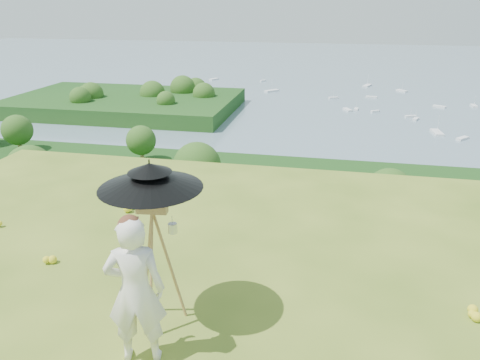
# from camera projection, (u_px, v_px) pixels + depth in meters

# --- Properties ---
(forest_slope) EXTENTS (140.00, 56.00, 22.00)m
(forest_slope) POSITION_uv_depth(u_px,v_px,m) (309.00, 350.00, 46.61)
(forest_slope) COLOR #0E3410
(forest_slope) RESTS_ON bay_water
(shoreline_tier) EXTENTS (170.00, 28.00, 8.00)m
(shoreline_tier) POSITION_uv_depth(u_px,v_px,m) (322.00, 231.00, 85.69)
(shoreline_tier) COLOR #676152
(shoreline_tier) RESTS_ON bay_water
(bay_water) EXTENTS (700.00, 700.00, 0.00)m
(bay_water) POSITION_uv_depth(u_px,v_px,m) (336.00, 80.00, 235.83)
(bay_water) COLOR slate
(bay_water) RESTS_ON ground
(peninsula) EXTENTS (90.00, 60.00, 12.00)m
(peninsula) POSITION_uv_depth(u_px,v_px,m) (124.00, 96.00, 170.46)
(peninsula) COLOR #0E3410
(peninsula) RESTS_ON bay_water
(slope_trees) EXTENTS (110.00, 50.00, 6.00)m
(slope_trees) POSITION_uv_depth(u_px,v_px,m) (318.00, 224.00, 41.59)
(slope_trees) COLOR #284F17
(slope_trees) RESTS_ON forest_slope
(harbor_town) EXTENTS (110.00, 22.00, 5.00)m
(harbor_town) POSITION_uv_depth(u_px,v_px,m) (324.00, 199.00, 83.36)
(harbor_town) COLOR beige
(harbor_town) RESTS_ON shoreline_tier
(moored_boats) EXTENTS (140.00, 140.00, 0.70)m
(moored_boats) POSITION_uv_depth(u_px,v_px,m) (297.00, 113.00, 165.83)
(moored_boats) COLOR white
(moored_boats) RESTS_ON bay_water
(painter) EXTENTS (0.69, 0.54, 1.65)m
(painter) POSITION_uv_depth(u_px,v_px,m) (135.00, 291.00, 4.69)
(painter) COLOR silver
(painter) RESTS_ON ground
(field_easel) EXTENTS (0.74, 0.74, 1.76)m
(field_easel) POSITION_uv_depth(u_px,v_px,m) (155.00, 256.00, 5.24)
(field_easel) COLOR #A67545
(field_easel) RESTS_ON ground
(sun_umbrella) EXTENTS (1.24, 1.24, 0.56)m
(sun_umbrella) POSITION_uv_depth(u_px,v_px,m) (151.00, 185.00, 4.96)
(sun_umbrella) COLOR black
(sun_umbrella) RESTS_ON field_easel
(painter_cap) EXTENTS (0.26, 0.29, 0.10)m
(painter_cap) POSITION_uv_depth(u_px,v_px,m) (129.00, 221.00, 4.41)
(painter_cap) COLOR #CF727A
(painter_cap) RESTS_ON painter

